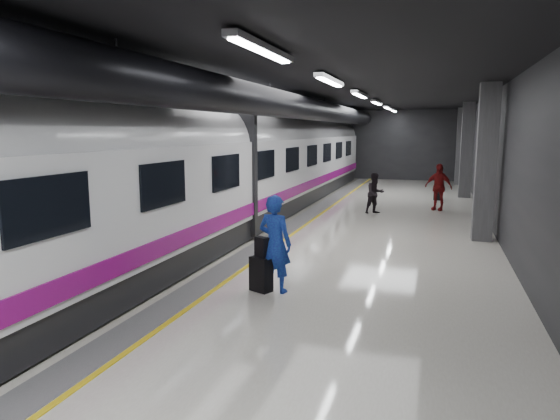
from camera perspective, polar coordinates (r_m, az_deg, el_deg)
The scene contains 9 objects.
ground at distance 14.15m, azimuth 3.91°, elevation -3.90°, with size 40.00×40.00×0.00m, color silver.
platform_hall at distance 14.79m, azimuth 3.84°, elevation 10.47°, with size 10.02×40.02×4.51m.
train at distance 14.92m, azimuth -8.26°, elevation 4.74°, with size 3.05×38.00×4.05m.
traveler_main at distance 9.82m, azimuth -0.58°, elevation -3.86°, with size 0.71×0.46×1.94m, color #1753AD.
suitcase_main at distance 10.00m, azimuth -2.17°, elevation -7.33°, with size 0.43×0.27×0.69m, color black.
shoulder_bag at distance 9.88m, azimuth -2.08°, elevation -4.24°, with size 0.30×0.16×0.40m, color black.
traveler_far_a at distance 19.53m, azimuth 10.82°, elevation 1.89°, with size 0.77×0.60×1.58m, color black.
traveler_far_b at distance 21.00m, azimuth 17.64°, elevation 2.52°, with size 1.10×0.46×1.87m, color maroon.
suitcase_far at distance 24.12m, azimuth 17.54°, elevation 1.67°, with size 0.33×0.22×0.49m, color black.
Camera 1 is at (3.19, -13.42, 3.16)m, focal length 32.00 mm.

